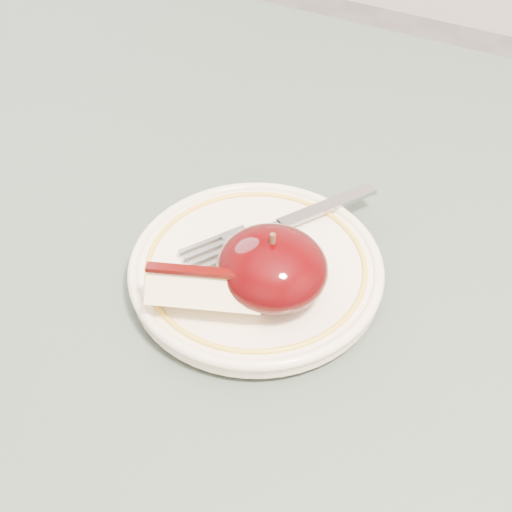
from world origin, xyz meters
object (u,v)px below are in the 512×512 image
at_px(plate, 256,269).
at_px(apple_half, 272,268).
at_px(fork, 278,226).
at_px(table, 168,327).

distance_m(plate, apple_half, 0.04).
bearing_deg(apple_half, plate, 139.74).
distance_m(apple_half, fork, 0.07).
height_order(apple_half, fork, apple_half).
bearing_deg(table, plate, 10.00).
relative_size(plate, apple_half, 2.41).
xyz_separation_m(table, apple_half, (0.10, -0.00, 0.13)).
bearing_deg(fork, plate, -144.57).
distance_m(plate, fork, 0.04).
bearing_deg(plate, apple_half, -40.26).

